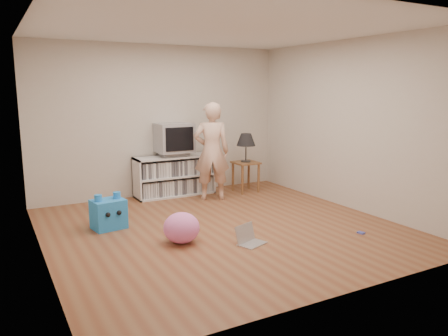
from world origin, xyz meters
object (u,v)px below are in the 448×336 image
person (212,152)px  laptop (249,238)px  plush_blue (109,214)px  plush_pink (181,228)px  dvd_deck (174,154)px  media_unit (174,175)px  table_lamp (246,140)px  crt_tv (174,138)px  side_table (246,169)px

person → laptop: bearing=96.6°
plush_blue → plush_pink: bearing=-65.8°
dvd_deck → plush_blue: 2.06m
dvd_deck → plush_pink: dvd_deck is taller
media_unit → laptop: media_unit is taller
media_unit → laptop: bearing=-93.0°
person → table_lamp: bearing=-143.4°
crt_tv → side_table: crt_tv is taller
table_lamp → person: person is taller
table_lamp → side_table: bearing=0.0°
media_unit → table_lamp: 1.43m
person → side_table: bearing=-143.4°
table_lamp → laptop: size_ratio=1.29×
side_table → media_unit: bearing=162.7°
dvd_deck → plush_blue: (-1.49, -1.31, -0.53)m
laptop → plush_blue: size_ratio=0.83×
plush_blue → person: bearing=11.8°
plush_pink → crt_tv: bearing=69.7°
side_table → laptop: 2.74m
crt_tv → person: size_ratio=0.37×
crt_tv → side_table: (1.24, -0.37, -0.60)m
crt_tv → table_lamp: size_ratio=1.17×
dvd_deck → side_table: bearing=-16.6°
table_lamp → plush_blue: 2.98m
dvd_deck → person: size_ratio=0.27×
laptop → plush_pink: 0.83m
table_lamp → person: bearing=-165.3°
media_unit → plush_blue: (-1.49, -1.33, -0.14)m
person → plush_blue: (-1.93, -0.73, -0.61)m
side_table → dvd_deck: bearing=163.4°
media_unit → side_table: 1.30m
crt_tv → laptop: (-0.14, -2.71, -0.96)m
laptop → crt_tv: bearing=66.5°
media_unit → person: person is taller
table_lamp → laptop: table_lamp is taller
person → laptop: size_ratio=4.09×
dvd_deck → plush_blue: dvd_deck is taller
media_unit → person: bearing=-53.5°
table_lamp → plush_blue: size_ratio=1.07×
crt_tv → plush_blue: (-1.49, -1.31, -0.81)m
laptop → plush_pink: (-0.71, 0.42, 0.13)m
plush_pink → laptop: bearing=-30.6°
dvd_deck → person: bearing=-52.8°
dvd_deck → table_lamp: (1.24, -0.37, 0.21)m
table_lamp → laptop: bearing=-120.6°
table_lamp → plush_blue: (-2.73, -0.94, -0.74)m
media_unit → plush_pink: size_ratio=3.16×
crt_tv → person: (0.44, -0.58, -0.20)m
person → plush_blue: size_ratio=3.40×
crt_tv → media_unit: bearing=90.0°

